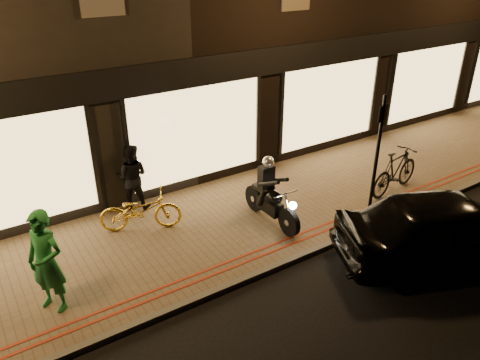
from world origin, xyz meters
The scene contains 12 objects.
ground centered at (0.00, 0.00, 0.00)m, with size 90.00×90.00×0.00m, color black.
sidewalk centered at (0.00, 2.00, 0.06)m, with size 50.00×4.00×0.12m, color brown.
kerb_stone centered at (0.00, 0.05, 0.06)m, with size 50.00×0.14×0.12m, color #59544C.
red_kerb_lines centered at (0.00, 0.55, 0.12)m, with size 50.00×0.26×0.01m.
building_row centered at (0.00, 8.99, 4.25)m, with size 48.00×10.11×8.50m.
motorcycle centered at (0.52, 1.47, 0.73)m, with size 0.60×1.94×1.59m.
sign_post centered at (2.45, 0.25, 1.80)m, with size 0.35×0.11×3.00m.
bicycle_gold centered at (-2.10, 2.76, 0.59)m, with size 0.63×1.79×0.94m, color gold.
bicycle_dark centered at (4.07, 0.92, 0.70)m, with size 0.55×1.94×1.17m, color black.
person_green centered at (-4.36, 1.20, 1.08)m, with size 0.70×0.46×1.92m, color #1F7534.
person_dark centered at (-1.86, 3.80, 0.94)m, with size 0.79×0.62×1.63m, color black.
parked_car centered at (2.71, -1.61, 0.78)m, with size 1.84×4.56×1.56m, color black.
Camera 1 is at (-5.12, -5.94, 5.83)m, focal length 35.00 mm.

